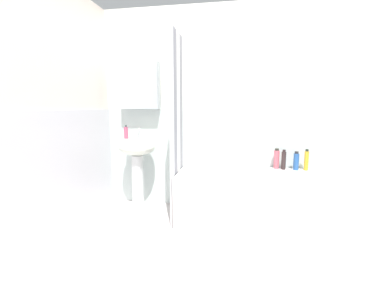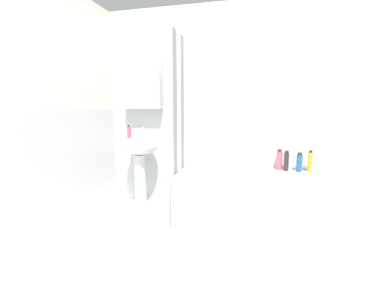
{
  "view_description": "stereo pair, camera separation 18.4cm",
  "coord_description": "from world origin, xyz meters",
  "px_view_note": "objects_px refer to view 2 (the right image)",
  "views": [
    {
      "loc": [
        0.08,
        -1.87,
        1.23
      ],
      "look_at": [
        -0.39,
        0.84,
        0.83
      ],
      "focal_mm": 24.27,
      "sensor_mm": 36.0,
      "label": 1
    },
    {
      "loc": [
        0.26,
        -1.83,
        1.23
      ],
      "look_at": [
        -0.39,
        0.84,
        0.83
      ],
      "focal_mm": 24.27,
      "sensor_mm": 36.0,
      "label": 2
    }
  ],
  "objects_px": {
    "soap_dispenser": "(129,132)",
    "body_wash_bottle": "(286,161)",
    "bathtub": "(248,199)",
    "sink": "(140,157)",
    "conditioner_bottle": "(310,162)",
    "towel_folded": "(231,176)",
    "shampoo_bottle": "(279,160)",
    "lotion_bottle": "(299,163)"
  },
  "relations": [
    {
      "from": "sink",
      "to": "shampoo_bottle",
      "type": "height_order",
      "value": "sink"
    },
    {
      "from": "lotion_bottle",
      "to": "body_wash_bottle",
      "type": "relative_size",
      "value": 0.94
    },
    {
      "from": "soap_dispenser",
      "to": "towel_folded",
      "type": "distance_m",
      "value": 1.39
    },
    {
      "from": "soap_dispenser",
      "to": "bathtub",
      "type": "relative_size",
      "value": 0.11
    },
    {
      "from": "soap_dispenser",
      "to": "bathtub",
      "type": "distance_m",
      "value": 1.59
    },
    {
      "from": "sink",
      "to": "soap_dispenser",
      "type": "bearing_deg",
      "value": 175.14
    },
    {
      "from": "conditioner_bottle",
      "to": "soap_dispenser",
      "type": "bearing_deg",
      "value": -177.49
    },
    {
      "from": "lotion_bottle",
      "to": "towel_folded",
      "type": "relative_size",
      "value": 0.67
    },
    {
      "from": "bathtub",
      "to": "shampoo_bottle",
      "type": "xyz_separation_m",
      "value": [
        0.33,
        0.29,
        0.37
      ]
    },
    {
      "from": "body_wash_bottle",
      "to": "shampoo_bottle",
      "type": "distance_m",
      "value": 0.08
    },
    {
      "from": "sink",
      "to": "conditioner_bottle",
      "type": "relative_size",
      "value": 3.57
    },
    {
      "from": "sink",
      "to": "towel_folded",
      "type": "height_order",
      "value": "sink"
    },
    {
      "from": "bathtub",
      "to": "shampoo_bottle",
      "type": "height_order",
      "value": "shampoo_bottle"
    },
    {
      "from": "shampoo_bottle",
      "to": "towel_folded",
      "type": "distance_m",
      "value": 0.72
    },
    {
      "from": "lotion_bottle",
      "to": "towel_folded",
      "type": "height_order",
      "value": "lotion_bottle"
    },
    {
      "from": "lotion_bottle",
      "to": "body_wash_bottle",
      "type": "xyz_separation_m",
      "value": [
        -0.13,
        0.01,
        0.01
      ]
    },
    {
      "from": "conditioner_bottle",
      "to": "sink",
      "type": "bearing_deg",
      "value": -176.97
    },
    {
      "from": "sink",
      "to": "body_wash_bottle",
      "type": "relative_size",
      "value": 3.78
    },
    {
      "from": "sink",
      "to": "body_wash_bottle",
      "type": "height_order",
      "value": "sink"
    },
    {
      "from": "bathtub",
      "to": "shampoo_bottle",
      "type": "relative_size",
      "value": 6.4
    },
    {
      "from": "soap_dispenser",
      "to": "bathtub",
      "type": "bearing_deg",
      "value": -6.63
    },
    {
      "from": "sink",
      "to": "shampoo_bottle",
      "type": "distance_m",
      "value": 1.64
    },
    {
      "from": "body_wash_bottle",
      "to": "shampoo_bottle",
      "type": "bearing_deg",
      "value": 156.91
    },
    {
      "from": "soap_dispenser",
      "to": "conditioner_bottle",
      "type": "distance_m",
      "value": 2.1
    },
    {
      "from": "shampoo_bottle",
      "to": "body_wash_bottle",
      "type": "bearing_deg",
      "value": -23.09
    },
    {
      "from": "soap_dispenser",
      "to": "body_wash_bottle",
      "type": "relative_size",
      "value": 0.72
    },
    {
      "from": "conditioner_bottle",
      "to": "lotion_bottle",
      "type": "distance_m",
      "value": 0.11
    },
    {
      "from": "sink",
      "to": "towel_folded",
      "type": "distance_m",
      "value": 1.21
    },
    {
      "from": "sink",
      "to": "conditioner_bottle",
      "type": "distance_m",
      "value": 1.95
    },
    {
      "from": "sink",
      "to": "shampoo_bottle",
      "type": "xyz_separation_m",
      "value": [
        1.63,
        0.13,
        0.01
      ]
    },
    {
      "from": "towel_folded",
      "to": "soap_dispenser",
      "type": "bearing_deg",
      "value": 162.28
    },
    {
      "from": "bathtub",
      "to": "towel_folded",
      "type": "distance_m",
      "value": 0.42
    },
    {
      "from": "lotion_bottle",
      "to": "soap_dispenser",
      "type": "bearing_deg",
      "value": -177.56
    },
    {
      "from": "body_wash_bottle",
      "to": "towel_folded",
      "type": "height_order",
      "value": "body_wash_bottle"
    },
    {
      "from": "sink",
      "to": "bathtub",
      "type": "distance_m",
      "value": 1.36
    },
    {
      "from": "soap_dispenser",
      "to": "shampoo_bottle",
      "type": "relative_size",
      "value": 0.7
    },
    {
      "from": "soap_dispenser",
      "to": "body_wash_bottle",
      "type": "bearing_deg",
      "value": 2.87
    },
    {
      "from": "conditioner_bottle",
      "to": "towel_folded",
      "type": "relative_size",
      "value": 0.76
    },
    {
      "from": "bathtub",
      "to": "towel_folded",
      "type": "relative_size",
      "value": 4.75
    },
    {
      "from": "conditioner_bottle",
      "to": "shampoo_bottle",
      "type": "height_order",
      "value": "conditioner_bottle"
    },
    {
      "from": "sink",
      "to": "soap_dispenser",
      "type": "distance_m",
      "value": 0.33
    },
    {
      "from": "lotion_bottle",
      "to": "shampoo_bottle",
      "type": "distance_m",
      "value": 0.21
    }
  ]
}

